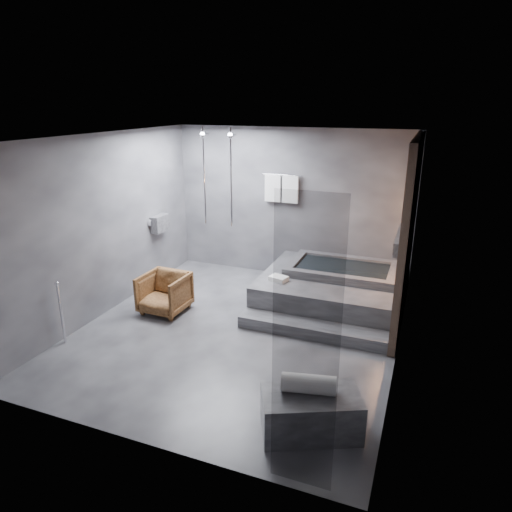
% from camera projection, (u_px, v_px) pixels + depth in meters
% --- Properties ---
extents(room, '(5.00, 5.04, 2.82)m').
position_uv_depth(room, '(270.00, 216.00, 6.30)').
color(room, '#2D2D2F').
rests_on(room, ground).
extents(tub_deck, '(2.20, 2.00, 0.50)m').
position_uv_depth(tub_deck, '(330.00, 290.00, 7.62)').
color(tub_deck, '#323234').
rests_on(tub_deck, ground).
extents(tub_step, '(2.20, 0.36, 0.18)m').
position_uv_depth(tub_step, '(312.00, 329.00, 6.63)').
color(tub_step, '#323234').
rests_on(tub_step, ground).
extents(concrete_bench, '(1.13, 0.91, 0.45)m').
position_uv_depth(concrete_bench, '(311.00, 413.00, 4.66)').
color(concrete_bench, '#303032').
rests_on(concrete_bench, ground).
extents(driftwood_chair, '(0.71, 0.73, 0.64)m').
position_uv_depth(driftwood_chair, '(164.00, 293.00, 7.31)').
color(driftwood_chair, '#3E230F').
rests_on(driftwood_chair, ground).
extents(rolled_towel, '(0.58, 0.31, 0.20)m').
position_uv_depth(rolled_towel, '(309.00, 384.00, 4.59)').
color(rolled_towel, white).
rests_on(rolled_towel, concrete_bench).
extents(deck_towel, '(0.32, 0.27, 0.07)m').
position_uv_depth(deck_towel, '(279.00, 278.00, 7.32)').
color(deck_towel, white).
rests_on(deck_towel, tub_deck).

